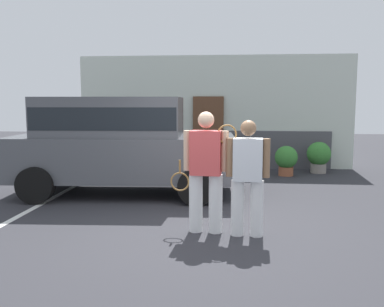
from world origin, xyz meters
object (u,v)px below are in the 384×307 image
(tennis_player_woman, at_px, (247,176))
(tennis_player_man, at_px, (205,171))
(parked_suv, at_px, (119,140))
(potted_plant_by_porch, at_px, (286,159))
(potted_plant_secondary, at_px, (319,156))

(tennis_player_woman, bearing_deg, tennis_player_man, -6.87)
(parked_suv, height_order, potted_plant_by_porch, parked_suv)
(potted_plant_by_porch, distance_m, potted_plant_secondary, 1.08)
(potted_plant_by_porch, bearing_deg, tennis_player_man, -109.64)
(parked_suv, relative_size, tennis_player_woman, 2.77)
(tennis_player_woman, distance_m, potted_plant_by_porch, 5.35)
(tennis_player_man, relative_size, potted_plant_secondary, 2.11)
(tennis_player_man, height_order, potted_plant_by_porch, tennis_player_man)
(tennis_player_man, bearing_deg, parked_suv, -47.22)
(tennis_player_man, xyz_separation_m, potted_plant_by_porch, (1.81, 5.07, -0.50))
(parked_suv, height_order, potted_plant_secondary, parked_suv)
(parked_suv, bearing_deg, tennis_player_woman, -48.44)
(potted_plant_secondary, bearing_deg, parked_suv, -146.80)
(tennis_player_woman, xyz_separation_m, potted_plant_by_porch, (1.19, 5.19, -0.45))
(parked_suv, height_order, tennis_player_man, parked_suv)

